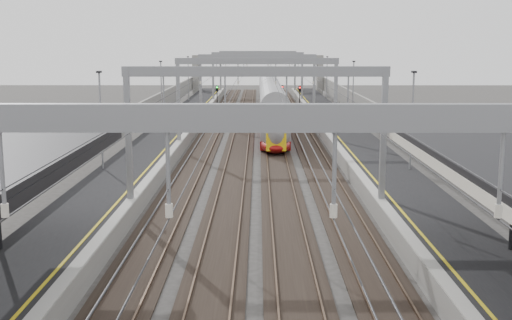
{
  "coord_description": "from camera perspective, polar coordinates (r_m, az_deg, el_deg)",
  "views": [
    {
      "loc": [
        0.13,
        -9.32,
        8.63
      ],
      "look_at": [
        0.0,
        24.34,
        2.56
      ],
      "focal_mm": 45.0,
      "sensor_mm": 36.0,
      "label": 1
    }
  ],
  "objects": [
    {
      "name": "train",
      "position": [
        70.31,
        1.34,
        4.76
      ],
      "size": [
        2.49,
        45.31,
        3.94
      ],
      "color": "maroon",
      "rests_on": "ground"
    },
    {
      "name": "platform_right",
      "position": [
        55.49,
        8.38,
        1.68
      ],
      "size": [
        4.0,
        120.0,
        1.0
      ],
      "primitive_type": "cube",
      "color": "black",
      "rests_on": "ground"
    },
    {
      "name": "overhead_line",
      "position": [
        60.99,
        0.1,
        7.88
      ],
      "size": [
        13.0,
        140.0,
        6.6
      ],
      "color": "gray",
      "rests_on": "platform_left"
    },
    {
      "name": "tracks",
      "position": [
        55.0,
        0.08,
        1.24
      ],
      "size": [
        11.4,
        140.0,
        0.2
      ],
      "color": "black",
      "rests_on": "ground"
    },
    {
      "name": "wall_right",
      "position": [
        55.88,
        11.66,
        2.78
      ],
      "size": [
        0.3,
        120.0,
        3.2
      ],
      "primitive_type": "cube",
      "color": "gray",
      "rests_on": "ground"
    },
    {
      "name": "wall_left",
      "position": [
        55.94,
        -11.48,
        2.79
      ],
      "size": [
        0.3,
        120.0,
        3.2
      ],
      "primitive_type": "cube",
      "color": "gray",
      "rests_on": "ground"
    },
    {
      "name": "overbridge",
      "position": [
        109.38,
        0.16,
        8.48
      ],
      "size": [
        22.0,
        2.2,
        6.9
      ],
      "color": "gray",
      "rests_on": "ground"
    },
    {
      "name": "signal_red_far",
      "position": [
        82.35,
        3.91,
        5.86
      ],
      "size": [
        0.32,
        0.32,
        3.48
      ],
      "color": "black",
      "rests_on": "ground"
    },
    {
      "name": "platform_left",
      "position": [
        55.53,
        -8.2,
        1.69
      ],
      "size": [
        4.0,
        120.0,
        1.0
      ],
      "primitive_type": "cube",
      "color": "black",
      "rests_on": "ground"
    },
    {
      "name": "signal_red_near",
      "position": [
        83.44,
        2.34,
        5.94
      ],
      "size": [
        0.32,
        0.32,
        3.48
      ],
      "color": "black",
      "rests_on": "ground"
    },
    {
      "name": "signal_green",
      "position": [
        82.96,
        -3.48,
        5.9
      ],
      "size": [
        0.32,
        0.32,
        3.48
      ],
      "color": "black",
      "rests_on": "ground"
    }
  ]
}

